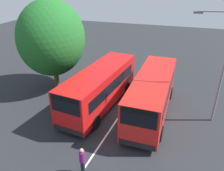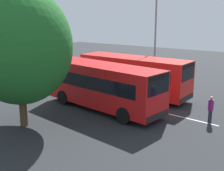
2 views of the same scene
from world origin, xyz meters
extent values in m
plane|color=#232628|center=(0.00, 0.00, 0.00)|extent=(70.17, 70.17, 0.00)
cube|color=red|center=(-0.38, -2.02, 1.76)|extent=(9.37, 3.61, 2.79)
cube|color=black|center=(4.11, -2.60, 2.51)|extent=(0.40, 2.15, 1.17)
cube|color=black|center=(-0.23, -0.83, 2.09)|extent=(7.62, 1.07, 0.89)
cube|color=black|center=(-0.53, -3.20, 2.09)|extent=(7.62, 1.07, 0.89)
cube|color=black|center=(4.13, -2.60, 2.97)|extent=(0.35, 1.96, 0.32)
cube|color=black|center=(4.14, -2.60, 0.58)|extent=(0.39, 2.25, 0.36)
cylinder|color=black|center=(2.67, -1.24, 0.52)|extent=(1.07, 0.41, 1.04)
cylinder|color=black|center=(2.37, -3.55, 0.52)|extent=(1.07, 0.41, 1.04)
cylinder|color=black|center=(-3.13, -0.48, 0.52)|extent=(1.07, 0.41, 1.04)
cylinder|color=black|center=(-3.43, -2.80, 0.52)|extent=(1.07, 0.41, 1.04)
cube|color=red|center=(-0.43, 2.14, 1.76)|extent=(9.20, 2.70, 2.79)
cube|color=black|center=(4.10, 2.01, 2.51)|extent=(0.18, 2.16, 1.17)
cube|color=black|center=(-0.40, 3.34, 2.09)|extent=(7.67, 0.29, 0.89)
cube|color=black|center=(-0.46, 0.95, 2.09)|extent=(7.67, 0.29, 0.89)
cube|color=black|center=(4.12, 2.01, 2.97)|extent=(0.15, 1.96, 0.32)
cube|color=black|center=(4.13, 2.01, 0.58)|extent=(0.16, 2.26, 0.36)
cylinder|color=black|center=(2.53, 3.22, 0.52)|extent=(1.05, 0.31, 1.04)
cylinder|color=black|center=(2.46, 0.89, 0.52)|extent=(1.05, 0.31, 1.04)
cylinder|color=black|center=(-3.32, 3.39, 0.52)|extent=(1.05, 0.31, 1.04)
cylinder|color=black|center=(-3.38, 1.06, 0.52)|extent=(1.05, 0.31, 1.04)
cylinder|color=#232833|center=(6.55, -0.51, 0.41)|extent=(0.13, 0.13, 0.82)
cylinder|color=#232833|center=(6.60, -0.35, 0.41)|extent=(0.13, 0.13, 0.82)
cylinder|color=#721966|center=(6.58, -0.43, 1.15)|extent=(0.41, 0.41, 0.65)
sphere|color=tan|center=(6.58, -0.43, 1.58)|extent=(0.22, 0.22, 0.22)
cylinder|color=gray|center=(-0.90, 6.66, 3.94)|extent=(0.16, 0.16, 7.88)
cylinder|color=gray|center=(-0.75, 5.56, 7.78)|extent=(0.39, 2.20, 0.10)
cube|color=slate|center=(-0.60, 4.47, 7.70)|extent=(0.27, 0.58, 0.14)
cylinder|color=#4C3823|center=(-2.34, -7.19, 1.18)|extent=(0.44, 0.44, 2.37)
ellipsoid|color=#1E6023|center=(-2.34, -7.19, 4.75)|extent=(6.37, 5.73, 6.68)
cube|color=silver|center=(0.00, 0.00, 0.00)|extent=(14.39, 1.27, 0.01)
camera|label=1|loc=(14.55, 3.79, 9.77)|focal=35.88mm
camera|label=2|loc=(11.45, -17.61, 6.49)|focal=47.15mm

